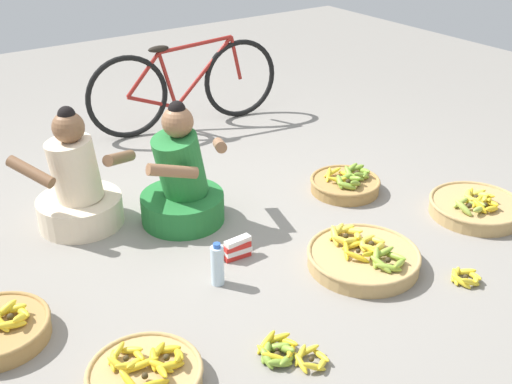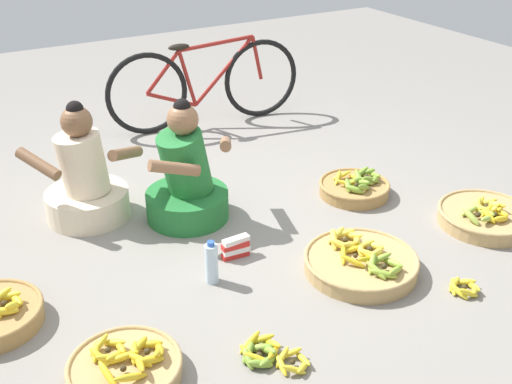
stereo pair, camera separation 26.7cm
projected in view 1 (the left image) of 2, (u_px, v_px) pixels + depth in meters
name	position (u px, v px, depth m)	size (l,w,h in m)	color
ground_plane	(238.00, 230.00, 3.87)	(10.00, 10.00, 0.00)	gray
vendor_woman_front	(182.00, 184.00, 3.87)	(0.67, 0.52, 0.79)	#237233
vendor_woman_behind	(77.00, 189.00, 3.83)	(0.74, 0.54, 0.77)	beige
bicycle_leaning	(186.00, 86.00, 5.25)	(1.70, 0.21, 0.73)	black
banana_basket_near_vendor	(363.00, 257.00, 3.50)	(0.63, 0.63, 0.17)	tan
banana_basket_back_right	(145.00, 375.00, 2.70)	(0.51, 0.51, 0.15)	tan
banana_basket_front_left	(346.00, 184.00, 4.31)	(0.48, 0.48, 0.16)	#A87F47
banana_basket_front_center	(476.00, 207.00, 4.01)	(0.59, 0.59, 0.17)	tan
loose_bananas_mid_left	(286.00, 353.00, 2.85)	(0.29, 0.34, 0.08)	yellow
loose_bananas_back_left	(465.00, 277.00, 3.38)	(0.19, 0.19, 0.08)	yellow
water_bottle	(217.00, 265.00, 3.33)	(0.07, 0.07, 0.25)	silver
packet_carton_stack	(238.00, 248.00, 3.58)	(0.17, 0.07, 0.12)	red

